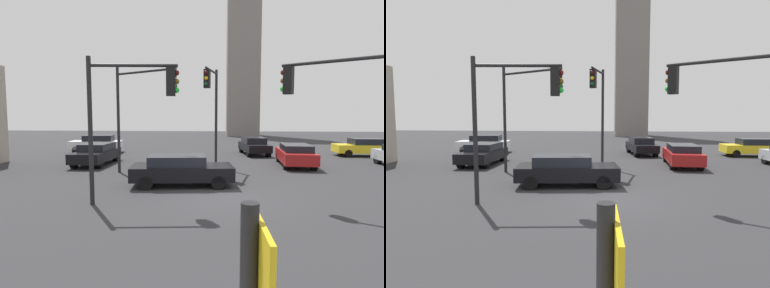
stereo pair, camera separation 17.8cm
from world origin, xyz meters
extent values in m
plane|color=#2D2D30|center=(0.00, 0.00, 0.00)|extent=(103.66, 103.66, 0.00)
cube|color=gold|center=(0.04, -10.33, 2.31)|extent=(0.04, 0.65, 0.63)
cylinder|color=black|center=(-5.58, 5.00, 2.92)|extent=(0.16, 0.16, 5.84)
cylinder|color=black|center=(-3.83, 4.03, 5.44)|extent=(3.55, 2.04, 0.12)
cube|color=black|center=(-2.31, 3.18, 4.89)|extent=(0.44, 0.44, 1.00)
sphere|color=#4C0F0C|center=(-2.13, 3.08, 5.19)|extent=(0.20, 0.20, 0.20)
sphere|color=yellow|center=(-2.13, 3.08, 4.89)|extent=(0.20, 0.20, 0.20)
sphere|color=#14471E|center=(-2.13, 3.08, 4.59)|extent=(0.20, 0.20, 0.20)
cylinder|color=black|center=(-0.15, 7.22, 2.98)|extent=(0.16, 0.16, 5.96)
cylinder|color=black|center=(-0.43, 5.96, 5.72)|extent=(0.68, 2.55, 0.12)
cube|color=black|center=(-0.65, 4.94, 5.17)|extent=(0.38, 0.38, 1.00)
sphere|color=#4C0F0C|center=(-0.70, 4.74, 5.47)|extent=(0.20, 0.20, 0.20)
sphere|color=yellow|center=(-0.70, 4.74, 5.17)|extent=(0.20, 0.20, 0.20)
sphere|color=#14471E|center=(-0.70, 4.74, 4.87)|extent=(0.20, 0.20, 0.20)
cylinder|color=black|center=(-4.60, -1.30, 2.62)|extent=(0.16, 0.16, 5.24)
cylinder|color=black|center=(-3.06, -1.14, 4.93)|extent=(3.10, 0.43, 0.12)
cube|color=black|center=(-1.77, -1.01, 4.38)|extent=(0.35, 0.35, 1.00)
sphere|color=#4C0F0C|center=(-1.57, -0.99, 4.68)|extent=(0.20, 0.20, 0.20)
sphere|color=#594714|center=(-1.57, -0.99, 4.38)|extent=(0.20, 0.20, 0.20)
sphere|color=green|center=(-1.57, -0.99, 4.08)|extent=(0.20, 0.20, 0.20)
cylinder|color=black|center=(3.96, -1.11, 5.02)|extent=(3.50, 2.10, 0.12)
cube|color=black|center=(2.45, -0.24, 4.47)|extent=(0.44, 0.44, 1.00)
sphere|color=#4C0F0C|center=(2.28, -0.14, 4.77)|extent=(0.20, 0.20, 0.20)
sphere|color=#594714|center=(2.28, -0.14, 4.47)|extent=(0.20, 0.20, 0.20)
sphere|color=green|center=(2.28, -0.14, 4.17)|extent=(0.20, 0.20, 0.20)
cube|color=yellow|center=(11.55, 13.32, 0.61)|extent=(4.53, 1.92, 0.63)
cube|color=black|center=(11.77, 13.31, 1.14)|extent=(2.55, 1.66, 0.52)
cylinder|color=black|center=(10.01, 12.59, 0.29)|extent=(0.59, 0.34, 0.59)
cylinder|color=black|center=(10.04, 14.10, 0.29)|extent=(0.59, 0.34, 0.59)
cylinder|color=black|center=(13.09, 14.04, 0.29)|extent=(0.59, 0.34, 0.59)
cube|color=silver|center=(-10.42, 13.98, 0.67)|extent=(4.51, 2.28, 0.69)
cube|color=black|center=(-10.20, 14.00, 1.24)|extent=(2.59, 1.84, 0.53)
cylinder|color=black|center=(-11.79, 13.08, 0.33)|extent=(0.69, 0.40, 0.65)
cylinder|color=black|center=(-11.96, 14.53, 0.33)|extent=(0.69, 0.40, 0.65)
cylinder|color=black|center=(-8.87, 13.43, 0.33)|extent=(0.69, 0.40, 0.65)
cylinder|color=black|center=(-9.04, 14.88, 0.33)|extent=(0.69, 0.40, 0.65)
cylinder|color=black|center=(10.55, 9.26, 0.31)|extent=(0.31, 0.63, 0.62)
cube|color=maroon|center=(4.90, 8.14, 0.63)|extent=(2.21, 4.79, 0.68)
cube|color=black|center=(4.88, 7.91, 1.16)|extent=(1.84, 2.72, 0.45)
cylinder|color=black|center=(4.23, 9.78, 0.30)|extent=(0.38, 0.61, 0.59)
cylinder|color=black|center=(5.78, 9.67, 0.30)|extent=(0.38, 0.61, 0.59)
cylinder|color=black|center=(4.02, 6.61, 0.30)|extent=(0.38, 0.61, 0.59)
cylinder|color=black|center=(5.57, 6.50, 0.30)|extent=(0.38, 0.61, 0.59)
cube|color=black|center=(-1.70, 1.99, 0.62)|extent=(4.77, 2.40, 0.62)
cube|color=black|center=(-1.93, 1.97, 1.14)|extent=(2.74, 1.96, 0.51)
cylinder|color=black|center=(-0.24, 2.95, 0.31)|extent=(0.65, 0.41, 0.61)
cylinder|color=black|center=(-0.07, 1.37, 0.31)|extent=(0.65, 0.41, 0.61)
cylinder|color=black|center=(-3.34, 2.62, 0.31)|extent=(0.65, 0.41, 0.61)
cylinder|color=black|center=(-3.17, 1.04, 0.31)|extent=(0.65, 0.41, 0.61)
cube|color=black|center=(2.99, 13.66, 0.64)|extent=(2.30, 4.53, 0.58)
cube|color=black|center=(2.97, 13.88, 1.15)|extent=(1.87, 2.61, 0.53)
cylinder|color=black|center=(3.90, 12.28, 0.35)|extent=(0.41, 0.73, 0.70)
cylinder|color=black|center=(2.42, 12.11, 0.35)|extent=(0.41, 0.73, 0.70)
cylinder|color=black|center=(3.56, 15.22, 0.35)|extent=(0.41, 0.73, 0.70)
cylinder|color=black|center=(2.08, 15.05, 0.35)|extent=(0.41, 0.73, 0.70)
cube|color=black|center=(-7.95, 7.66, 0.61)|extent=(1.93, 4.50, 0.61)
cube|color=black|center=(-7.95, 7.88, 1.13)|extent=(1.70, 2.52, 0.50)
cylinder|color=black|center=(-7.16, 6.12, 0.30)|extent=(0.35, 0.61, 0.61)
cylinder|color=black|center=(-8.74, 6.13, 0.30)|extent=(0.35, 0.61, 0.61)
cylinder|color=black|center=(-7.16, 9.18, 0.30)|extent=(0.35, 0.61, 0.61)
cylinder|color=black|center=(-8.74, 9.19, 0.30)|extent=(0.35, 0.61, 0.61)
cube|color=gray|center=(4.05, 38.02, 13.47)|extent=(4.94, 4.94, 26.95)
camera|label=1|loc=(-0.21, -11.97, 3.19)|focal=29.09mm
camera|label=2|loc=(-0.03, -11.95, 3.19)|focal=29.09mm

